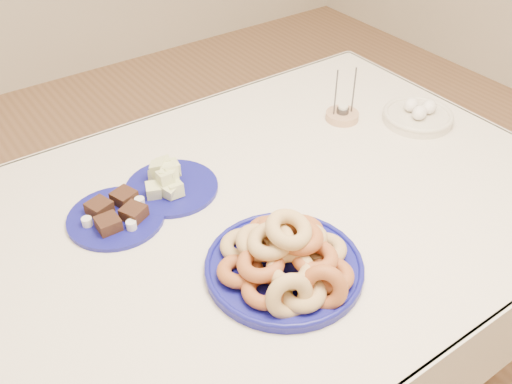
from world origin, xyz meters
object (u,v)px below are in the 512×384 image
dining_table (245,246)px  egg_bowl (418,115)px  donut_platter (286,260)px  brownie_plate (116,215)px  candle_holder (342,115)px  melon_plate (169,182)px

dining_table → egg_bowl: egg_bowl is taller
donut_platter → brownie_plate: (-0.22, 0.37, -0.03)m
dining_table → egg_bowl: bearing=4.6°
candle_holder → egg_bowl: bearing=-39.0°
dining_table → egg_bowl: (0.67, 0.05, 0.13)m
candle_holder → melon_plate: bearing=-179.3°
brownie_plate → dining_table: bearing=-31.9°
brownie_plate → egg_bowl: 0.94m
donut_platter → candle_holder: bearing=37.5°
brownie_plate → egg_bowl: size_ratio=1.00×
donut_platter → candle_holder: 0.67m
dining_table → donut_platter: bearing=-100.2°
egg_bowl → candle_holder: bearing=141.0°
donut_platter → candle_holder: size_ratio=2.74×
dining_table → brownie_plate: 0.33m
egg_bowl → donut_platter: bearing=-159.3°
donut_platter → melon_plate: (-0.06, 0.40, -0.01)m
dining_table → brownie_plate: (-0.26, 0.16, 0.12)m
melon_plate → brownie_plate: bearing=-170.0°
donut_platter → brownie_plate: donut_platter is taller
egg_bowl → melon_plate: bearing=170.1°
dining_table → egg_bowl: size_ratio=6.34×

